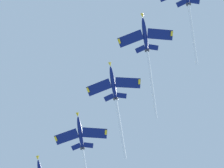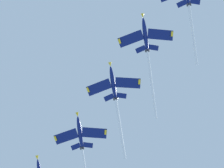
{
  "view_description": "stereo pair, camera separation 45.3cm",
  "coord_description": "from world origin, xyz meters",
  "px_view_note": "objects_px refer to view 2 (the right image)",
  "views": [
    {
      "loc": [
        -34.27,
        -45.29,
        1.83
      ],
      "look_at": [
        -48.04,
        20.52,
        115.96
      ],
      "focal_mm": 59.0,
      "sensor_mm": 36.0,
      "label": 1
    },
    {
      "loc": [
        -34.71,
        -45.38,
        1.83
      ],
      "look_at": [
        -48.04,
        20.52,
        115.96
      ],
      "focal_mm": 59.0,
      "sensor_mm": 36.0,
      "label": 2
    }
  ],
  "objects_px": {
    "jet_lead": "(188,2)",
    "jet_fourth": "(81,141)",
    "jet_second": "(147,49)",
    "jet_third": "(115,97)"
  },
  "relations": [
    {
      "from": "jet_second",
      "to": "jet_third",
      "type": "relative_size",
      "value": 1.05
    },
    {
      "from": "jet_third",
      "to": "jet_fourth",
      "type": "distance_m",
      "value": 20.71
    },
    {
      "from": "jet_lead",
      "to": "jet_second",
      "type": "distance_m",
      "value": 21.88
    },
    {
      "from": "jet_lead",
      "to": "jet_fourth",
      "type": "bearing_deg",
      "value": 141.0
    },
    {
      "from": "jet_lead",
      "to": "jet_second",
      "type": "xyz_separation_m",
      "value": [
        -17.05,
        12.0,
        -6.66
      ]
    },
    {
      "from": "jet_lead",
      "to": "jet_fourth",
      "type": "xyz_separation_m",
      "value": [
        -46.58,
        37.73,
        -20.01
      ]
    },
    {
      "from": "jet_second",
      "to": "jet_fourth",
      "type": "bearing_deg",
      "value": 138.94
    },
    {
      "from": "jet_third",
      "to": "jet_fourth",
      "type": "xyz_separation_m",
      "value": [
        -15.35,
        12.66,
        -5.75
      ]
    },
    {
      "from": "jet_lead",
      "to": "jet_second",
      "type": "height_order",
      "value": "jet_lead"
    },
    {
      "from": "jet_lead",
      "to": "jet_fourth",
      "type": "height_order",
      "value": "jet_lead"
    }
  ]
}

